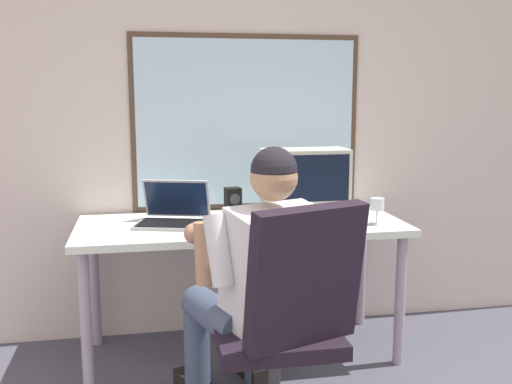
{
  "coord_description": "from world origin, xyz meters",
  "views": [
    {
      "loc": [
        -0.55,
        -0.87,
        1.43
      ],
      "look_at": [
        -0.05,
        1.76,
        0.97
      ],
      "focal_mm": 41.68,
      "sensor_mm": 36.0,
      "label": 1
    }
  ],
  "objects_px": {
    "crt_monitor": "(305,177)",
    "desk_speaker": "(233,202)",
    "office_chair": "(290,313)",
    "person_seated": "(258,278)",
    "laptop": "(173,212)",
    "desk": "(241,237)",
    "wine_glass": "(377,206)"
  },
  "relations": [
    {
      "from": "crt_monitor",
      "to": "desk_speaker",
      "type": "bearing_deg",
      "value": 161.43
    },
    {
      "from": "desk_speaker",
      "to": "office_chair",
      "type": "bearing_deg",
      "value": -86.45
    },
    {
      "from": "person_seated",
      "to": "laptop",
      "type": "distance_m",
      "value": 0.78
    },
    {
      "from": "crt_monitor",
      "to": "desk",
      "type": "bearing_deg",
      "value": -178.27
    },
    {
      "from": "person_seated",
      "to": "laptop",
      "type": "relative_size",
      "value": 2.84
    },
    {
      "from": "wine_glass",
      "to": "desk_speaker",
      "type": "height_order",
      "value": "desk_speaker"
    },
    {
      "from": "desk",
      "to": "person_seated",
      "type": "distance_m",
      "value": 0.65
    },
    {
      "from": "wine_glass",
      "to": "office_chair",
      "type": "bearing_deg",
      "value": -131.75
    },
    {
      "from": "office_chair",
      "to": "desk",
      "type": "bearing_deg",
      "value": 92.6
    },
    {
      "from": "person_seated",
      "to": "wine_glass",
      "type": "distance_m",
      "value": 0.89
    },
    {
      "from": "laptop",
      "to": "wine_glass",
      "type": "relative_size",
      "value": 3.07
    },
    {
      "from": "desk_speaker",
      "to": "crt_monitor",
      "type": "bearing_deg",
      "value": -18.57
    },
    {
      "from": "crt_monitor",
      "to": "desk_speaker",
      "type": "distance_m",
      "value": 0.42
    },
    {
      "from": "desk",
      "to": "wine_glass",
      "type": "distance_m",
      "value": 0.73
    },
    {
      "from": "crt_monitor",
      "to": "wine_glass",
      "type": "bearing_deg",
      "value": -29.01
    },
    {
      "from": "person_seated",
      "to": "wine_glass",
      "type": "xyz_separation_m",
      "value": [
        0.72,
        0.47,
        0.2
      ]
    },
    {
      "from": "crt_monitor",
      "to": "wine_glass",
      "type": "relative_size",
      "value": 3.3
    },
    {
      "from": "office_chair",
      "to": "crt_monitor",
      "type": "distance_m",
      "value": 1.04
    },
    {
      "from": "laptop",
      "to": "desk_speaker",
      "type": "relative_size",
      "value": 2.59
    },
    {
      "from": "desk",
      "to": "person_seated",
      "type": "height_order",
      "value": "person_seated"
    },
    {
      "from": "laptop",
      "to": "crt_monitor",
      "type": "bearing_deg",
      "value": -2.88
    },
    {
      "from": "desk",
      "to": "office_chair",
      "type": "distance_m",
      "value": 0.9
    },
    {
      "from": "office_chair",
      "to": "person_seated",
      "type": "distance_m",
      "value": 0.27
    },
    {
      "from": "desk",
      "to": "office_chair",
      "type": "xyz_separation_m",
      "value": [
        0.04,
        -0.9,
        -0.08
      ]
    },
    {
      "from": "person_seated",
      "to": "desk_speaker",
      "type": "bearing_deg",
      "value": 89.02
    },
    {
      "from": "desk_speaker",
      "to": "wine_glass",
      "type": "bearing_deg",
      "value": -23.74
    },
    {
      "from": "person_seated",
      "to": "office_chair",
      "type": "bearing_deg",
      "value": -72.76
    },
    {
      "from": "crt_monitor",
      "to": "desk_speaker",
      "type": "xyz_separation_m",
      "value": [
        -0.37,
        0.13,
        -0.15
      ]
    },
    {
      "from": "desk",
      "to": "office_chair",
      "type": "relative_size",
      "value": 1.68
    },
    {
      "from": "desk",
      "to": "desk_speaker",
      "type": "distance_m",
      "value": 0.21
    },
    {
      "from": "office_chair",
      "to": "person_seated",
      "type": "bearing_deg",
      "value": 107.24
    },
    {
      "from": "office_chair",
      "to": "person_seated",
      "type": "height_order",
      "value": "person_seated"
    }
  ]
}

